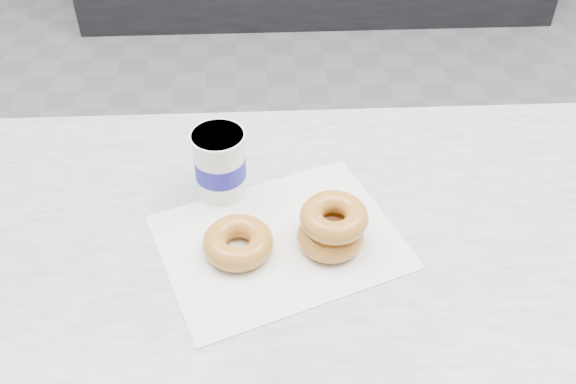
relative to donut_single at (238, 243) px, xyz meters
name	(u,v)px	position (x,y,z in m)	size (l,w,h in m)	color
ground	(366,308)	(0.34, 0.57, -0.92)	(5.00, 5.00, 0.00)	gray
wax_paper	(280,241)	(0.06, 0.02, -0.02)	(0.34, 0.26, 0.00)	white
donut_single	(238,243)	(0.00, 0.00, 0.00)	(0.10, 0.10, 0.04)	#BA7833
donut_stack	(332,227)	(0.14, 0.01, 0.02)	(0.14, 0.14, 0.07)	#BA7833
coffee_cup	(220,163)	(-0.03, 0.13, 0.04)	(0.09, 0.09, 0.11)	white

